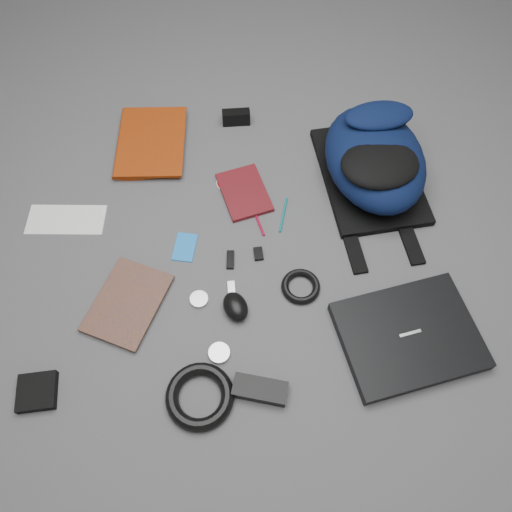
{
  "coord_description": "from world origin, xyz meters",
  "views": [
    {
      "loc": [
        -0.03,
        -0.68,
        1.24
      ],
      "look_at": [
        0.0,
        0.0,
        0.02
      ],
      "focal_mm": 35.0,
      "sensor_mm": 36.0,
      "label": 1
    }
  ],
  "objects_px": {
    "backpack": "(375,158)",
    "dvd_case": "(244,192)",
    "textbook_red": "(117,143)",
    "mouse": "(235,307)",
    "compact_camera": "(236,117)",
    "pouch": "(37,392)",
    "power_brick": "(260,390)",
    "laptop": "(408,336)",
    "comic_book": "(100,293)"
  },
  "relations": [
    {
      "from": "backpack",
      "to": "dvd_case",
      "type": "bearing_deg",
      "value": 179.43
    },
    {
      "from": "textbook_red",
      "to": "mouse",
      "type": "bearing_deg",
      "value": -56.65
    },
    {
      "from": "textbook_red",
      "to": "compact_camera",
      "type": "xyz_separation_m",
      "value": [
        0.39,
        0.08,
        0.01
      ]
    },
    {
      "from": "textbook_red",
      "to": "pouch",
      "type": "bearing_deg",
      "value": -97.44
    },
    {
      "from": "compact_camera",
      "to": "power_brick",
      "type": "xyz_separation_m",
      "value": [
        0.03,
        -0.9,
        -0.01
      ]
    },
    {
      "from": "compact_camera",
      "to": "dvd_case",
      "type": "bearing_deg",
      "value": -88.5
    },
    {
      "from": "backpack",
      "to": "power_brick",
      "type": "xyz_separation_m",
      "value": [
        -0.37,
        -0.65,
        -0.08
      ]
    },
    {
      "from": "compact_camera",
      "to": "power_brick",
      "type": "bearing_deg",
      "value": -89.44
    },
    {
      "from": "power_brick",
      "to": "laptop",
      "type": "bearing_deg",
      "value": 30.75
    },
    {
      "from": "power_brick",
      "to": "pouch",
      "type": "distance_m",
      "value": 0.55
    },
    {
      "from": "pouch",
      "to": "compact_camera",
      "type": "bearing_deg",
      "value": 59.45
    },
    {
      "from": "dvd_case",
      "to": "compact_camera",
      "type": "bearing_deg",
      "value": 76.78
    },
    {
      "from": "laptop",
      "to": "dvd_case",
      "type": "bearing_deg",
      "value": 117.56
    },
    {
      "from": "laptop",
      "to": "dvd_case",
      "type": "distance_m",
      "value": 0.63
    },
    {
      "from": "comic_book",
      "to": "compact_camera",
      "type": "height_order",
      "value": "compact_camera"
    },
    {
      "from": "backpack",
      "to": "dvd_case",
      "type": "distance_m",
      "value": 0.4
    },
    {
      "from": "laptop",
      "to": "mouse",
      "type": "height_order",
      "value": "mouse"
    },
    {
      "from": "comic_book",
      "to": "pouch",
      "type": "bearing_deg",
      "value": -91.83
    },
    {
      "from": "textbook_red",
      "to": "compact_camera",
      "type": "distance_m",
      "value": 0.39
    },
    {
      "from": "dvd_case",
      "to": "pouch",
      "type": "xyz_separation_m",
      "value": [
        -0.53,
        -0.58,
        0.0
      ]
    },
    {
      "from": "comic_book",
      "to": "dvd_case",
      "type": "height_order",
      "value": "comic_book"
    },
    {
      "from": "backpack",
      "to": "textbook_red",
      "type": "height_order",
      "value": "backpack"
    },
    {
      "from": "compact_camera",
      "to": "pouch",
      "type": "xyz_separation_m",
      "value": [
        -0.52,
        -0.87,
        -0.01
      ]
    },
    {
      "from": "laptop",
      "to": "comic_book",
      "type": "bearing_deg",
      "value": 155.98
    },
    {
      "from": "laptop",
      "to": "power_brick",
      "type": "bearing_deg",
      "value": -175.45
    },
    {
      "from": "textbook_red",
      "to": "dvd_case",
      "type": "height_order",
      "value": "textbook_red"
    },
    {
      "from": "comic_book",
      "to": "laptop",
      "type": "bearing_deg",
      "value": 12.2
    },
    {
      "from": "textbook_red",
      "to": "comic_book",
      "type": "height_order",
      "value": "textbook_red"
    },
    {
      "from": "backpack",
      "to": "textbook_red",
      "type": "distance_m",
      "value": 0.81
    },
    {
      "from": "laptop",
      "to": "compact_camera",
      "type": "bearing_deg",
      "value": 105.98
    },
    {
      "from": "compact_camera",
      "to": "textbook_red",
      "type": "bearing_deg",
      "value": -169.19
    },
    {
      "from": "mouse",
      "to": "pouch",
      "type": "relative_size",
      "value": 0.94
    },
    {
      "from": "backpack",
      "to": "dvd_case",
      "type": "relative_size",
      "value": 2.44
    },
    {
      "from": "comic_book",
      "to": "dvd_case",
      "type": "relative_size",
      "value": 1.28
    },
    {
      "from": "backpack",
      "to": "laptop",
      "type": "xyz_separation_m",
      "value": [
        0.02,
        -0.53,
        -0.08
      ]
    },
    {
      "from": "comic_book",
      "to": "power_brick",
      "type": "height_order",
      "value": "power_brick"
    },
    {
      "from": "laptop",
      "to": "power_brick",
      "type": "distance_m",
      "value": 0.41
    },
    {
      "from": "dvd_case",
      "to": "compact_camera",
      "type": "relative_size",
      "value": 2.01
    },
    {
      "from": "backpack",
      "to": "mouse",
      "type": "relative_size",
      "value": 5.11
    },
    {
      "from": "backpack",
      "to": "dvd_case",
      "type": "xyz_separation_m",
      "value": [
        -0.39,
        -0.04,
        -0.09
      ]
    },
    {
      "from": "comic_book",
      "to": "dvd_case",
      "type": "distance_m",
      "value": 0.51
    },
    {
      "from": "dvd_case",
      "to": "mouse",
      "type": "height_order",
      "value": "mouse"
    },
    {
      "from": "backpack",
      "to": "mouse",
      "type": "distance_m",
      "value": 0.61
    },
    {
      "from": "comic_book",
      "to": "mouse",
      "type": "xyz_separation_m",
      "value": [
        0.37,
        -0.07,
        0.01
      ]
    },
    {
      "from": "power_brick",
      "to": "comic_book",
      "type": "bearing_deg",
      "value": 159.61
    },
    {
      "from": "laptop",
      "to": "pouch",
      "type": "relative_size",
      "value": 3.73
    },
    {
      "from": "backpack",
      "to": "compact_camera",
      "type": "xyz_separation_m",
      "value": [
        -0.41,
        0.25,
        -0.07
      ]
    },
    {
      "from": "textbook_red",
      "to": "compact_camera",
      "type": "bearing_deg",
      "value": 14.09
    },
    {
      "from": "textbook_red",
      "to": "pouch",
      "type": "distance_m",
      "value": 0.8
    },
    {
      "from": "power_brick",
      "to": "pouch",
      "type": "height_order",
      "value": "power_brick"
    }
  ]
}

